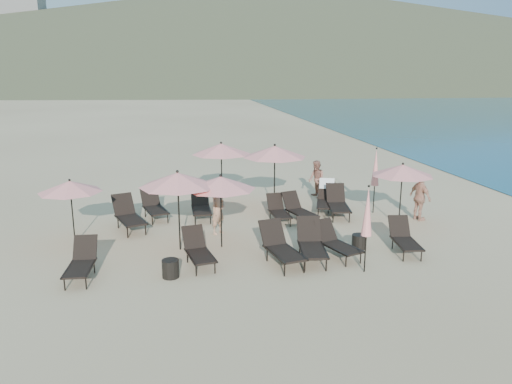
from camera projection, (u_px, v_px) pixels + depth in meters
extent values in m
plane|color=#D6BA8C|center=(315.00, 258.00, 13.91)|extent=(800.00, 800.00, 0.00)
cone|color=brown|center=(270.00, 31.00, 304.18)|extent=(690.00, 690.00, 55.00)
cone|color=brown|center=(439.00, 53.00, 357.47)|extent=(280.00, 280.00, 32.00)
cube|color=beige|center=(19.00, 27.00, 230.59)|extent=(22.00, 18.00, 48.00)
cube|color=beige|center=(95.00, 45.00, 298.13)|extent=(18.00, 16.00, 38.00)
cube|color=black|center=(79.00, 269.00, 12.30)|extent=(0.66, 1.18, 0.05)
cube|color=black|center=(85.00, 248.00, 12.98)|extent=(0.62, 0.47, 0.59)
cylinder|color=black|center=(64.00, 284.00, 11.86)|extent=(0.03, 0.03, 0.33)
cylinder|color=black|center=(74.00, 268.00, 12.81)|extent=(0.03, 0.03, 0.33)
cylinder|color=black|center=(86.00, 283.00, 11.91)|extent=(0.03, 0.03, 0.33)
cylinder|color=black|center=(94.00, 267.00, 12.86)|extent=(0.03, 0.03, 0.33)
cube|color=black|center=(68.00, 268.00, 12.32)|extent=(0.12, 1.29, 0.04)
cube|color=black|center=(92.00, 267.00, 12.38)|extent=(0.12, 1.29, 0.04)
cube|color=black|center=(201.00, 256.00, 13.15)|extent=(0.79, 1.23, 0.05)
cube|color=black|center=(194.00, 237.00, 13.78)|extent=(0.66, 0.53, 0.59)
cylinder|color=black|center=(196.00, 270.00, 12.67)|extent=(0.03, 0.03, 0.32)
cylinder|color=black|center=(187.00, 257.00, 13.57)|extent=(0.03, 0.03, 0.32)
cylinder|color=black|center=(215.00, 268.00, 12.84)|extent=(0.03, 0.03, 0.32)
cylinder|color=black|center=(205.00, 255.00, 13.74)|extent=(0.03, 0.03, 0.32)
cube|color=black|center=(190.00, 257.00, 13.10)|extent=(0.27, 1.27, 0.04)
cube|color=black|center=(211.00, 254.00, 13.29)|extent=(0.27, 1.27, 0.04)
cube|color=black|center=(286.00, 254.00, 13.21)|extent=(0.93, 1.41, 0.05)
cube|color=black|center=(272.00, 232.00, 13.92)|extent=(0.76, 0.62, 0.67)
cylinder|color=black|center=(285.00, 269.00, 12.66)|extent=(0.04, 0.04, 0.37)
cylinder|color=black|center=(267.00, 255.00, 13.67)|extent=(0.04, 0.04, 0.37)
cylinder|color=black|center=(304.00, 266.00, 12.87)|extent=(0.04, 0.04, 0.37)
cylinder|color=black|center=(286.00, 252.00, 13.88)|extent=(0.04, 0.04, 0.37)
cube|color=black|center=(273.00, 254.00, 13.14)|extent=(0.35, 1.44, 0.04)
cube|color=black|center=(296.00, 251.00, 13.37)|extent=(0.35, 1.44, 0.04)
cube|color=black|center=(313.00, 250.00, 13.45)|extent=(0.85, 1.38, 0.05)
cube|color=black|center=(309.00, 229.00, 14.22)|extent=(0.73, 0.58, 0.67)
cylinder|color=black|center=(305.00, 265.00, 12.97)|extent=(0.04, 0.04, 0.37)
cylinder|color=black|center=(300.00, 250.00, 14.05)|extent=(0.04, 0.04, 0.37)
cylinder|color=black|center=(326.00, 265.00, 12.99)|extent=(0.04, 0.04, 0.37)
cylinder|color=black|center=(320.00, 249.00, 14.07)|extent=(0.04, 0.04, 0.37)
cube|color=black|center=(301.00, 249.00, 13.49)|extent=(0.25, 1.45, 0.04)
cube|color=black|center=(324.00, 249.00, 13.51)|extent=(0.25, 1.45, 0.04)
cube|color=black|center=(342.00, 248.00, 13.75)|extent=(0.95, 1.30, 0.05)
cube|color=black|center=(325.00, 230.00, 14.35)|extent=(0.71, 0.61, 0.60)
cylinder|color=black|center=(346.00, 261.00, 13.27)|extent=(0.03, 0.03, 0.33)
cylinder|color=black|center=(323.00, 250.00, 14.11)|extent=(0.03, 0.03, 0.33)
cylinder|color=black|center=(361.00, 258.00, 13.51)|extent=(0.03, 0.03, 0.33)
cylinder|color=black|center=(337.00, 247.00, 14.35)|extent=(0.03, 0.03, 0.33)
cube|color=black|center=(333.00, 249.00, 13.65)|extent=(0.47, 1.25, 0.04)
cube|color=black|center=(349.00, 245.00, 13.93)|extent=(0.47, 1.25, 0.04)
cube|color=black|center=(407.00, 244.00, 14.07)|extent=(0.74, 1.21, 0.05)
cube|color=black|center=(399.00, 226.00, 14.74)|extent=(0.64, 0.51, 0.59)
cylinder|color=black|center=(404.00, 256.00, 13.63)|extent=(0.03, 0.03, 0.32)
cylinder|color=black|center=(393.00, 244.00, 14.59)|extent=(0.03, 0.03, 0.32)
cylinder|color=black|center=(421.00, 256.00, 13.65)|extent=(0.03, 0.03, 0.32)
cylinder|color=black|center=(409.00, 244.00, 14.61)|extent=(0.03, 0.03, 0.32)
cube|color=black|center=(397.00, 243.00, 14.10)|extent=(0.21, 1.28, 0.04)
cube|color=black|center=(416.00, 243.00, 14.12)|extent=(0.21, 1.28, 0.04)
cube|color=black|center=(131.00, 220.00, 16.08)|extent=(1.09, 1.47, 0.06)
cube|color=black|center=(123.00, 204.00, 16.76)|extent=(0.81, 0.70, 0.68)
cylinder|color=black|center=(128.00, 232.00, 15.53)|extent=(0.04, 0.04, 0.37)
cylinder|color=black|center=(118.00, 223.00, 16.49)|extent=(0.04, 0.04, 0.37)
cylinder|color=black|center=(145.00, 229.00, 15.80)|extent=(0.04, 0.04, 0.37)
cylinder|color=black|center=(135.00, 220.00, 16.76)|extent=(0.04, 0.04, 0.37)
cube|color=black|center=(121.00, 221.00, 15.97)|extent=(0.54, 1.42, 0.04)
cube|color=black|center=(141.00, 218.00, 16.29)|extent=(0.54, 1.42, 0.04)
cube|color=black|center=(156.00, 210.00, 17.33)|extent=(0.93, 1.35, 0.05)
cube|color=black|center=(150.00, 197.00, 17.98)|extent=(0.73, 0.61, 0.63)
cylinder|color=black|center=(152.00, 220.00, 16.81)|extent=(0.04, 0.04, 0.35)
cylinder|color=black|center=(145.00, 212.00, 17.74)|extent=(0.04, 0.04, 0.35)
cylinder|color=black|center=(168.00, 218.00, 17.03)|extent=(0.04, 0.04, 0.35)
cylinder|color=black|center=(160.00, 211.00, 17.95)|extent=(0.04, 0.04, 0.35)
cube|color=black|center=(147.00, 211.00, 17.24)|extent=(0.40, 1.34, 0.04)
cube|color=black|center=(164.00, 209.00, 17.49)|extent=(0.40, 1.34, 0.04)
cube|color=black|center=(202.00, 211.00, 17.32)|extent=(0.63, 1.21, 0.05)
cube|color=black|center=(200.00, 197.00, 18.02)|extent=(0.62, 0.46, 0.62)
cylinder|color=black|center=(195.00, 220.00, 16.84)|extent=(0.04, 0.04, 0.34)
cylinder|color=black|center=(193.00, 212.00, 17.82)|extent=(0.04, 0.04, 0.34)
cylinder|color=black|center=(211.00, 219.00, 16.93)|extent=(0.04, 0.04, 0.34)
cylinder|color=black|center=(208.00, 211.00, 17.92)|extent=(0.04, 0.04, 0.34)
cube|color=black|center=(193.00, 210.00, 17.31)|extent=(0.05, 1.35, 0.04)
cube|color=black|center=(210.00, 209.00, 17.42)|extent=(0.05, 1.35, 0.04)
cube|color=black|center=(280.00, 214.00, 17.00)|extent=(0.60, 1.10, 0.04)
cube|color=black|center=(275.00, 201.00, 17.62)|extent=(0.57, 0.43, 0.56)
cylinder|color=black|center=(277.00, 223.00, 16.56)|extent=(0.03, 0.03, 0.31)
cylinder|color=black|center=(270.00, 215.00, 17.44)|extent=(0.03, 0.03, 0.31)
cylinder|color=black|center=(290.00, 222.00, 16.66)|extent=(0.03, 0.03, 0.31)
cylinder|color=black|center=(283.00, 215.00, 17.54)|extent=(0.03, 0.03, 0.31)
cube|color=black|center=(272.00, 214.00, 16.98)|extent=(0.08, 1.21, 0.04)
cube|color=black|center=(287.00, 213.00, 17.10)|extent=(0.08, 1.21, 0.04)
cube|color=black|center=(303.00, 213.00, 17.02)|extent=(0.91, 1.28, 0.05)
cube|color=black|center=(291.00, 200.00, 17.63)|extent=(0.70, 0.59, 0.60)
cylinder|color=black|center=(304.00, 223.00, 16.54)|extent=(0.03, 0.03, 0.33)
cylinder|color=black|center=(289.00, 215.00, 17.40)|extent=(0.03, 0.03, 0.33)
cylinder|color=black|center=(317.00, 221.00, 16.76)|extent=(0.03, 0.03, 0.33)
cylinder|color=black|center=(301.00, 214.00, 17.62)|extent=(0.03, 0.03, 0.33)
cube|color=black|center=(295.00, 214.00, 16.94)|extent=(0.42, 1.26, 0.04)
cube|color=black|center=(309.00, 212.00, 17.19)|extent=(0.42, 1.26, 0.04)
cube|color=black|center=(339.00, 208.00, 17.57)|extent=(0.89, 1.40, 0.05)
cube|color=black|center=(335.00, 193.00, 18.34)|extent=(0.75, 0.60, 0.67)
cylinder|color=black|center=(333.00, 217.00, 17.09)|extent=(0.04, 0.04, 0.37)
cylinder|color=black|center=(328.00, 209.00, 18.17)|extent=(0.04, 0.04, 0.37)
cylinder|color=black|center=(349.00, 217.00, 17.09)|extent=(0.04, 0.04, 0.37)
cylinder|color=black|center=(344.00, 209.00, 18.17)|extent=(0.04, 0.04, 0.37)
cube|color=black|center=(330.00, 207.00, 17.62)|extent=(0.30, 1.45, 0.04)
cube|color=black|center=(348.00, 207.00, 17.62)|extent=(0.30, 1.45, 0.04)
cube|color=black|center=(326.00, 204.00, 18.07)|extent=(1.00, 1.38, 0.05)
cube|color=black|center=(327.00, 191.00, 18.80)|extent=(0.76, 0.65, 0.64)
cylinder|color=black|center=(318.00, 213.00, 17.66)|extent=(0.04, 0.04, 0.35)
cylinder|color=black|center=(319.00, 205.00, 18.68)|extent=(0.04, 0.04, 0.35)
cylinder|color=black|center=(333.00, 214.00, 17.59)|extent=(0.04, 0.04, 0.35)
cylinder|color=black|center=(333.00, 206.00, 18.61)|extent=(0.04, 0.04, 0.35)
cube|color=black|center=(318.00, 203.00, 18.17)|extent=(0.48, 1.34, 0.04)
cube|color=black|center=(335.00, 204.00, 18.08)|extent=(0.48, 1.34, 0.04)
cube|color=silver|center=(327.00, 184.00, 18.89)|extent=(0.62, 0.45, 0.38)
cylinder|color=black|center=(179.00, 213.00, 14.34)|extent=(0.05, 0.05, 2.20)
cone|color=pink|center=(178.00, 179.00, 14.10)|extent=(2.20, 2.20, 0.40)
sphere|color=black|center=(177.00, 171.00, 14.04)|extent=(0.08, 0.08, 0.08)
cylinder|color=black|center=(221.00, 214.00, 14.56)|extent=(0.04, 0.04, 2.05)
cone|color=pink|center=(221.00, 183.00, 14.33)|extent=(2.05, 2.05, 0.37)
sphere|color=black|center=(220.00, 175.00, 14.28)|extent=(0.08, 0.08, 0.08)
cylinder|color=black|center=(401.00, 197.00, 16.50)|extent=(0.04, 0.04, 2.02)
cone|color=pink|center=(403.00, 170.00, 16.28)|extent=(2.02, 2.02, 0.37)
sphere|color=black|center=(403.00, 164.00, 16.23)|extent=(0.08, 0.08, 0.08)
cylinder|color=black|center=(222.00, 175.00, 19.34)|extent=(0.05, 0.05, 2.26)
cone|color=pink|center=(221.00, 149.00, 19.10)|extent=(2.26, 2.26, 0.41)
sphere|color=black|center=(221.00, 143.00, 19.04)|extent=(0.09, 0.09, 0.09)
cylinder|color=black|center=(274.00, 180.00, 18.38)|extent=(0.05, 0.05, 2.32)
cone|color=pink|center=(275.00, 152.00, 18.13)|extent=(2.32, 2.32, 0.42)
sphere|color=black|center=(275.00, 145.00, 18.07)|extent=(0.09, 0.09, 0.09)
cylinder|color=black|center=(73.00, 214.00, 14.85)|extent=(0.04, 0.04, 1.87)
cone|color=pink|center=(70.00, 187.00, 14.65)|extent=(1.87, 1.87, 0.34)
sphere|color=black|center=(69.00, 180.00, 14.60)|extent=(0.07, 0.07, 0.07)
cylinder|color=black|center=(365.00, 254.00, 12.87)|extent=(0.04, 0.04, 1.00)
cone|color=pink|center=(368.00, 212.00, 12.60)|extent=(0.27, 0.27, 1.27)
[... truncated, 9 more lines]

